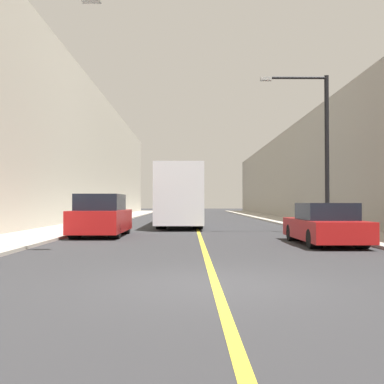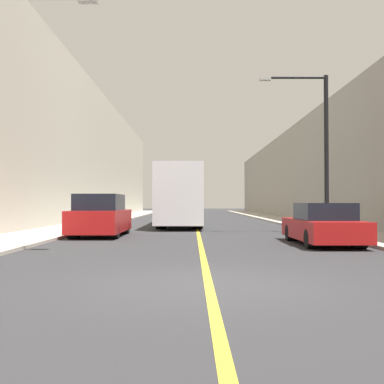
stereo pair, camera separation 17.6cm
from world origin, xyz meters
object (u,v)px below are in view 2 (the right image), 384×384
(street_lamp_right, at_px, (320,141))
(car_right_near, at_px, (323,226))
(parked_suv_left, at_px, (101,217))
(bus, at_px, (181,196))

(street_lamp_right, bearing_deg, car_right_near, -104.79)
(parked_suv_left, bearing_deg, car_right_near, -24.18)
(bus, height_order, parked_suv_left, bus)
(bus, height_order, street_lamp_right, street_lamp_right)
(bus, bearing_deg, parked_suv_left, -109.72)
(parked_suv_left, relative_size, street_lamp_right, 0.65)
(car_right_near, bearing_deg, street_lamp_right, 75.21)
(parked_suv_left, distance_m, street_lamp_right, 10.32)
(car_right_near, bearing_deg, parked_suv_left, 155.82)
(street_lamp_right, bearing_deg, bus, 128.30)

